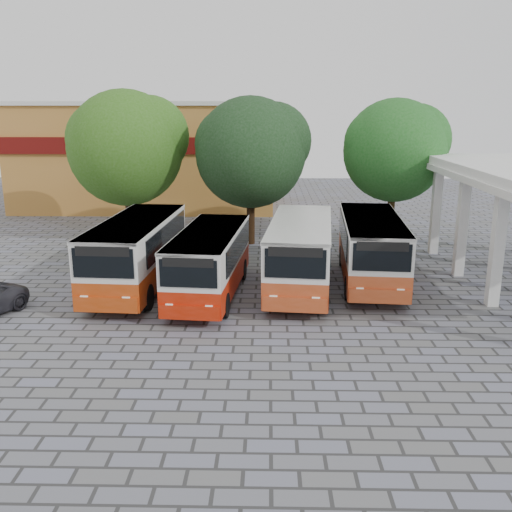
{
  "coord_description": "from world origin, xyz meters",
  "views": [
    {
      "loc": [
        -1.35,
        -20.54,
        7.9
      ],
      "look_at": [
        -1.88,
        3.89,
        1.5
      ],
      "focal_mm": 40.0,
      "sensor_mm": 36.0,
      "label": 1
    }
  ],
  "objects_px": {
    "bus_centre_left": "(210,259)",
    "bus_centre_right": "(300,250)",
    "bus_far_left": "(137,249)",
    "bus_far_right": "(371,245)"
  },
  "relations": [
    {
      "from": "bus_far_left",
      "to": "bus_centre_left",
      "type": "distance_m",
      "value": 3.47
    },
    {
      "from": "bus_far_left",
      "to": "bus_centre_right",
      "type": "height_order",
      "value": "bus_far_left"
    },
    {
      "from": "bus_centre_left",
      "to": "bus_centre_right",
      "type": "height_order",
      "value": "bus_centre_right"
    },
    {
      "from": "bus_centre_left",
      "to": "bus_far_right",
      "type": "xyz_separation_m",
      "value": [
        7.21,
        2.13,
        0.11
      ]
    },
    {
      "from": "bus_far_left",
      "to": "bus_centre_left",
      "type": "relative_size",
      "value": 1.09
    },
    {
      "from": "bus_centre_right",
      "to": "bus_far_right",
      "type": "distance_m",
      "value": 3.45
    },
    {
      "from": "bus_centre_left",
      "to": "bus_centre_right",
      "type": "xyz_separation_m",
      "value": [
        3.92,
        1.1,
        0.13
      ]
    },
    {
      "from": "bus_centre_right",
      "to": "bus_far_right",
      "type": "xyz_separation_m",
      "value": [
        3.3,
        1.03,
        -0.02
      ]
    },
    {
      "from": "bus_centre_left",
      "to": "bus_far_right",
      "type": "distance_m",
      "value": 7.52
    },
    {
      "from": "bus_far_right",
      "to": "bus_centre_right",
      "type": "bearing_deg",
      "value": -158.13
    }
  ]
}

